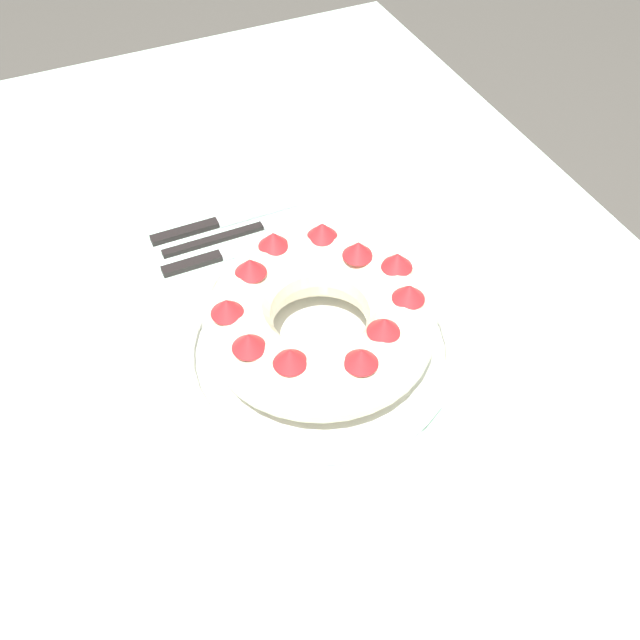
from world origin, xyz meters
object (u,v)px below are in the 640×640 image
(serving_knife, at_px, (215,223))
(napkin, at_px, (387,591))
(serving_dish, at_px, (320,350))
(bundt_cake, at_px, (320,319))
(fork, at_px, (243,231))
(cake_knife, at_px, (219,256))

(serving_knife, relative_size, napkin, 1.21)
(serving_dish, relative_size, napkin, 1.81)
(bundt_cake, bearing_deg, serving_knife, -172.81)
(fork, relative_size, napkin, 1.14)
(serving_dish, relative_size, serving_knife, 1.49)
(bundt_cake, bearing_deg, serving_dish, -45.95)
(bundt_cake, height_order, serving_knife, bundt_cake)
(serving_dish, bearing_deg, napkin, -11.76)
(napkin, bearing_deg, fork, 174.21)
(cake_knife, relative_size, napkin, 1.02)
(fork, xyz_separation_m, napkin, (0.52, -0.05, -0.00))
(fork, distance_m, cake_knife, 0.06)
(fork, height_order, cake_knife, cake_knife)
(serving_knife, xyz_separation_m, napkin, (0.55, -0.02, -0.00))
(cake_knife, height_order, napkin, cake_knife)
(serving_knife, bearing_deg, bundt_cake, 10.50)
(bundt_cake, xyz_separation_m, cake_knife, (-0.21, -0.05, -0.06))
(serving_dish, bearing_deg, serving_knife, -172.82)
(napkin, bearing_deg, serving_dish, 168.24)
(serving_knife, distance_m, cake_knife, 0.07)
(fork, bearing_deg, serving_knife, -141.88)
(fork, distance_m, serving_knife, 0.04)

